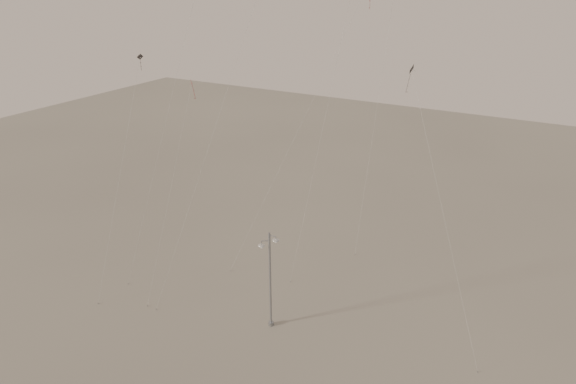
% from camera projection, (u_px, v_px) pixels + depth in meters
% --- Properties ---
extents(ground, '(160.00, 160.00, 0.00)m').
position_uv_depth(ground, '(242.00, 354.00, 33.90)').
color(ground, gray).
rests_on(ground, ground).
extents(street_lamp, '(1.52, 0.93, 8.73)m').
position_uv_depth(street_lamp, '(270.00, 278.00, 34.81)').
color(street_lamp, gray).
rests_on(street_lamp, ground).
extents(kite_1, '(4.53, 12.51, 26.49)m').
position_uv_depth(kite_1, '(236.00, 63.00, 36.12)').
color(kite_1, '#2F2927').
rests_on(kite_1, ground).
extents(kite_3, '(0.49, 8.72, 18.03)m').
position_uv_depth(kite_3, '(181.00, 139.00, 38.34)').
color(kite_3, maroon).
rests_on(kite_3, ground).
extents(kite_4, '(9.60, 9.40, 19.67)m').
position_uv_depth(kite_4, '(424.00, 131.00, 34.69)').
color(kite_4, '#2F2927').
rests_on(kite_4, ground).
extents(kite_5, '(0.63, 5.75, 29.57)m').
position_uv_depth(kite_5, '(390.00, 23.00, 39.93)').
color(kite_5, brown).
rests_on(kite_5, ground).
extents(kite_6, '(2.42, 11.05, 19.65)m').
position_uv_depth(kite_6, '(128.00, 129.00, 40.14)').
color(kite_6, '#2F2927').
rests_on(kite_6, ground).
extents(kite_7, '(7.82, 14.59, 26.14)m').
position_uv_depth(kite_7, '(345.00, 34.00, 41.49)').
color(kite_7, maroon).
rests_on(kite_7, ground).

